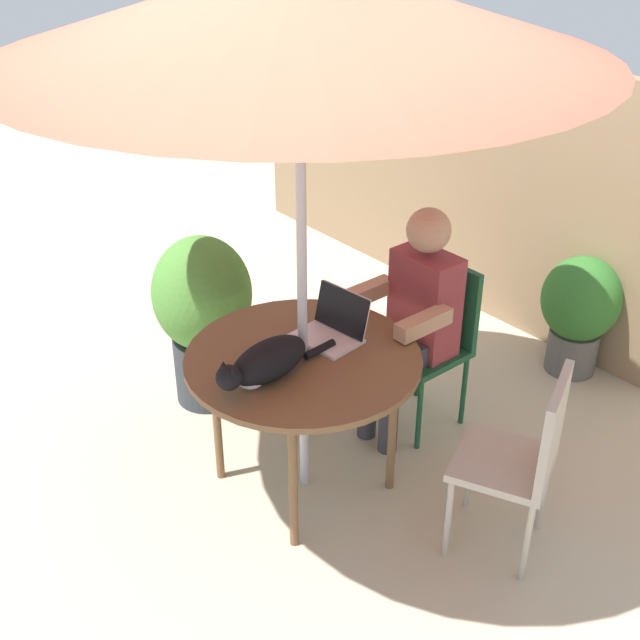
% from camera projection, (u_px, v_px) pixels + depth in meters
% --- Properties ---
extents(ground_plane, '(14.00, 14.00, 0.00)m').
position_uv_depth(ground_plane, '(305.00, 481.00, 4.05)').
color(ground_plane, '#BCAD93').
extents(fence_back, '(5.80, 0.08, 1.70)m').
position_uv_depth(fence_back, '(577.00, 219.00, 4.76)').
color(fence_back, '#937756').
rests_on(fence_back, ground).
extents(patio_table, '(1.08, 1.08, 0.74)m').
position_uv_depth(patio_table, '(303.00, 366.00, 3.72)').
color(patio_table, brown).
rests_on(patio_table, ground).
extents(patio_umbrella, '(2.37, 2.37, 2.41)m').
position_uv_depth(patio_umbrella, '(299.00, 7.00, 2.95)').
color(patio_umbrella, '#B7B7BC').
rests_on(patio_umbrella, ground).
extents(chair_occupied, '(0.40, 0.40, 0.91)m').
position_uv_depth(chair_occupied, '(434.00, 331.00, 4.27)').
color(chair_occupied, '#194C2D').
rests_on(chair_occupied, ground).
extents(chair_empty, '(0.53, 0.53, 0.91)m').
position_uv_depth(chair_empty, '(525.00, 452.00, 3.41)').
color(chair_empty, '#B2A899').
rests_on(chair_empty, ground).
extents(person_seated, '(0.48, 0.48, 1.25)m').
position_uv_depth(person_seated, '(414.00, 312.00, 4.10)').
color(person_seated, maroon).
rests_on(person_seated, ground).
extents(laptop, '(0.33, 0.28, 0.21)m').
position_uv_depth(laptop, '(334.00, 324.00, 3.81)').
color(laptop, silver).
rests_on(laptop, patio_table).
extents(cat, '(0.24, 0.65, 0.17)m').
position_uv_depth(cat, '(265.00, 363.00, 3.48)').
color(cat, black).
rests_on(cat, patio_table).
extents(potted_plant_near_fence, '(0.54, 0.54, 0.98)m').
position_uv_depth(potted_plant_near_fence, '(203.00, 311.00, 4.42)').
color(potted_plant_near_fence, '#33383D').
rests_on(potted_plant_near_fence, ground).
extents(potted_plant_by_chair, '(0.45, 0.45, 0.73)m').
position_uv_depth(potted_plant_by_chair, '(579.00, 308.00, 4.73)').
color(potted_plant_by_chair, '#595654').
rests_on(potted_plant_by_chair, ground).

